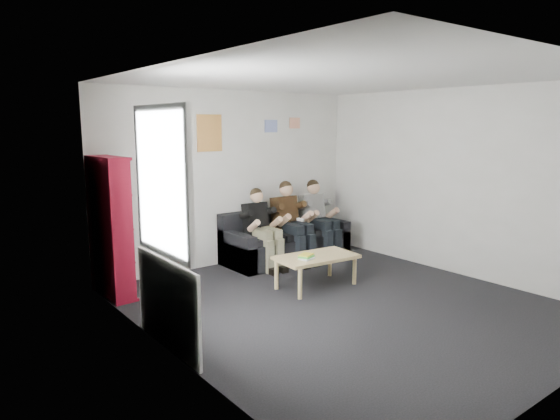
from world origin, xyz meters
The scene contains 14 objects.
room_shell centered at (0.00, 0.00, 1.35)m, with size 5.00×5.00×5.00m.
sofa centered at (0.74, 2.10, 0.29)m, with size 2.09×0.85×0.81m.
bookshelf centered at (-2.09, 2.05, 0.89)m, with size 0.27×0.81×1.79m.
coffee_table centered at (0.19, 0.73, 0.38)m, with size 1.09×0.60×0.43m.
game_cases centered at (-0.01, 0.70, 0.46)m, with size 0.24×0.21×0.05m.
person_left centered at (0.16, 1.91, 0.61)m, with size 0.36×0.78×1.22m.
person_middle centered at (0.74, 1.91, 0.64)m, with size 0.40×0.85×1.29m.
person_right centered at (1.32, 1.91, 0.63)m, with size 0.39×0.83×1.27m.
radiator centered at (-2.15, 0.20, 0.35)m, with size 0.10×0.64×0.60m.
window centered at (-2.22, 0.20, 1.03)m, with size 0.05×1.30×2.36m.
poster_large centered at (-0.40, 2.49, 2.05)m, with size 0.42×0.01×0.55m, color gold.
poster_blue centered at (0.75, 2.49, 2.15)m, with size 0.25×0.01×0.20m, color #436FE7.
poster_pink centered at (1.25, 2.49, 2.20)m, with size 0.22×0.01×0.18m, color #DA44AB.
poster_sign centered at (-1.00, 2.49, 2.25)m, with size 0.20×0.01×0.14m, color silver.
Camera 1 is at (-4.18, -4.12, 2.18)m, focal length 32.00 mm.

